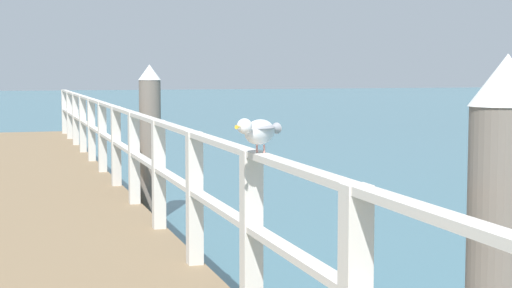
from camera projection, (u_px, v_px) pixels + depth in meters
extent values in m
cube|color=#846B4C|center=(11.00, 215.00, 10.14)|extent=(2.93, 22.26, 0.40)
cube|color=beige|center=(251.00, 236.00, 5.18)|extent=(0.12, 0.12, 1.07)
cube|color=beige|center=(195.00, 198.00, 6.69)|extent=(0.12, 0.12, 1.07)
cube|color=beige|center=(159.00, 174.00, 8.20)|extent=(0.12, 0.12, 1.07)
cube|color=beige|center=(134.00, 158.00, 9.72)|extent=(0.12, 0.12, 1.07)
cube|color=beige|center=(116.00, 146.00, 11.23)|extent=(0.12, 0.12, 1.07)
cube|color=beige|center=(102.00, 137.00, 12.74)|extent=(0.12, 0.12, 1.07)
cube|color=beige|center=(91.00, 130.00, 14.26)|extent=(0.12, 0.12, 1.07)
cube|color=beige|center=(83.00, 124.00, 15.77)|extent=(0.12, 0.12, 1.07)
cube|color=beige|center=(76.00, 119.00, 17.28)|extent=(0.12, 0.12, 1.07)
cube|color=beige|center=(69.00, 115.00, 18.80)|extent=(0.12, 0.12, 1.07)
cube|color=beige|center=(64.00, 112.00, 20.31)|extent=(0.12, 0.12, 1.07)
cube|color=beige|center=(124.00, 111.00, 10.43)|extent=(0.10, 20.66, 0.04)
cube|color=beige|center=(124.00, 147.00, 10.47)|extent=(0.10, 20.66, 0.04)
cone|color=white|center=(508.00, 80.00, 3.17)|extent=(0.29, 0.29, 0.20)
cylinder|color=#6B6056|center=(150.00, 150.00, 10.87)|extent=(0.28, 0.28, 1.83)
cone|color=white|center=(150.00, 72.00, 10.77)|extent=(0.29, 0.29, 0.20)
ellipsoid|color=white|center=(260.00, 132.00, 4.95)|extent=(0.29, 0.29, 0.15)
sphere|color=white|center=(245.00, 126.00, 4.79)|extent=(0.09, 0.09, 0.09)
cone|color=gold|center=(239.00, 127.00, 4.74)|extent=(0.05, 0.05, 0.02)
cone|color=#939399|center=(274.00, 129.00, 5.09)|extent=(0.11, 0.11, 0.07)
ellipsoid|color=#939399|center=(260.00, 128.00, 4.95)|extent=(0.28, 0.28, 0.04)
cylinder|color=tan|center=(264.00, 149.00, 4.95)|extent=(0.01, 0.01, 0.05)
cylinder|color=tan|center=(257.00, 148.00, 4.98)|extent=(0.01, 0.01, 0.05)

